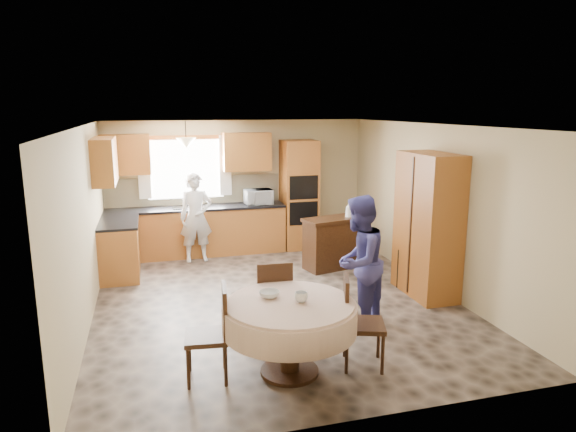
{
  "coord_description": "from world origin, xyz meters",
  "views": [
    {
      "loc": [
        -1.68,
        -6.8,
        2.75
      ],
      "look_at": [
        0.27,
        0.3,
        1.18
      ],
      "focal_mm": 32.0,
      "sensor_mm": 36.0,
      "label": 1
    }
  ],
  "objects_px": {
    "chair_back": "(273,297)",
    "sideboard": "(336,244)",
    "cupboard": "(428,225)",
    "person_dining": "(358,262)",
    "chair_right": "(356,317)",
    "dining_table": "(290,318)",
    "person_sink": "(196,218)",
    "oven_tower": "(299,195)",
    "chair_left": "(214,328)"
  },
  "relations": [
    {
      "from": "person_dining",
      "to": "oven_tower",
      "type": "bearing_deg",
      "value": -139.26
    },
    {
      "from": "dining_table",
      "to": "chair_right",
      "type": "bearing_deg",
      "value": -1.77
    },
    {
      "from": "dining_table",
      "to": "chair_left",
      "type": "distance_m",
      "value": 0.78
    },
    {
      "from": "person_dining",
      "to": "sideboard",
      "type": "bearing_deg",
      "value": -148.25
    },
    {
      "from": "chair_left",
      "to": "sideboard",
      "type": "bearing_deg",
      "value": 147.94
    },
    {
      "from": "chair_left",
      "to": "person_dining",
      "type": "relative_size",
      "value": 0.59
    },
    {
      "from": "sideboard",
      "to": "chair_back",
      "type": "distance_m",
      "value": 3.06
    },
    {
      "from": "oven_tower",
      "to": "dining_table",
      "type": "distance_m",
      "value": 4.98
    },
    {
      "from": "chair_right",
      "to": "person_dining",
      "type": "bearing_deg",
      "value": -5.25
    },
    {
      "from": "chair_back",
      "to": "sideboard",
      "type": "bearing_deg",
      "value": -121.1
    },
    {
      "from": "dining_table",
      "to": "person_sink",
      "type": "height_order",
      "value": "person_sink"
    },
    {
      "from": "dining_table",
      "to": "chair_right",
      "type": "distance_m",
      "value": 0.73
    },
    {
      "from": "cupboard",
      "to": "chair_right",
      "type": "distance_m",
      "value": 2.59
    },
    {
      "from": "sideboard",
      "to": "person_sink",
      "type": "height_order",
      "value": "person_sink"
    },
    {
      "from": "cupboard",
      "to": "person_sink",
      "type": "distance_m",
      "value": 4.07
    },
    {
      "from": "cupboard",
      "to": "dining_table",
      "type": "xyz_separation_m",
      "value": [
        -2.58,
        -1.73,
        -0.44
      ]
    },
    {
      "from": "cupboard",
      "to": "oven_tower",
      "type": "bearing_deg",
      "value": 109.63
    },
    {
      "from": "sideboard",
      "to": "chair_left",
      "type": "distance_m",
      "value": 4.07
    },
    {
      "from": "chair_back",
      "to": "person_dining",
      "type": "distance_m",
      "value": 1.19
    },
    {
      "from": "dining_table",
      "to": "chair_back",
      "type": "height_order",
      "value": "chair_back"
    },
    {
      "from": "dining_table",
      "to": "chair_left",
      "type": "height_order",
      "value": "chair_left"
    },
    {
      "from": "sideboard",
      "to": "person_sink",
      "type": "bearing_deg",
      "value": 141.54
    },
    {
      "from": "chair_right",
      "to": "person_sink",
      "type": "xyz_separation_m",
      "value": [
        -1.27,
        4.36,
        0.25
      ]
    },
    {
      "from": "chair_back",
      "to": "chair_right",
      "type": "bearing_deg",
      "value": 135.24
    },
    {
      "from": "dining_table",
      "to": "person_dining",
      "type": "height_order",
      "value": "person_dining"
    },
    {
      "from": "sideboard",
      "to": "dining_table",
      "type": "height_order",
      "value": "sideboard"
    },
    {
      "from": "chair_right",
      "to": "person_sink",
      "type": "height_order",
      "value": "person_sink"
    },
    {
      "from": "sideboard",
      "to": "chair_right",
      "type": "height_order",
      "value": "chair_right"
    },
    {
      "from": "chair_back",
      "to": "chair_right",
      "type": "xyz_separation_m",
      "value": [
        0.71,
        -0.8,
        -0.0
      ]
    },
    {
      "from": "chair_right",
      "to": "person_dining",
      "type": "relative_size",
      "value": 0.59
    },
    {
      "from": "person_dining",
      "to": "chair_right",
      "type": "bearing_deg",
      "value": 22.21
    },
    {
      "from": "chair_left",
      "to": "chair_right",
      "type": "relative_size",
      "value": 0.99
    },
    {
      "from": "chair_left",
      "to": "chair_back",
      "type": "distance_m",
      "value": 1.03
    },
    {
      "from": "chair_right",
      "to": "cupboard",
      "type": "bearing_deg",
      "value": -27.94
    },
    {
      "from": "dining_table",
      "to": "chair_right",
      "type": "relative_size",
      "value": 1.38
    },
    {
      "from": "person_dining",
      "to": "chair_left",
      "type": "bearing_deg",
      "value": -20.59
    },
    {
      "from": "dining_table",
      "to": "person_dining",
      "type": "xyz_separation_m",
      "value": [
        1.16,
        0.94,
        0.23
      ]
    },
    {
      "from": "chair_back",
      "to": "person_dining",
      "type": "xyz_separation_m",
      "value": [
        1.14,
        0.16,
        0.29
      ]
    },
    {
      "from": "chair_left",
      "to": "chair_back",
      "type": "relative_size",
      "value": 0.98
    },
    {
      "from": "chair_back",
      "to": "person_sink",
      "type": "relative_size",
      "value": 0.63
    },
    {
      "from": "person_dining",
      "to": "person_sink",
      "type": "bearing_deg",
      "value": -107.49
    },
    {
      "from": "cupboard",
      "to": "person_sink",
      "type": "bearing_deg",
      "value": 140.03
    },
    {
      "from": "chair_left",
      "to": "chair_right",
      "type": "xyz_separation_m",
      "value": [
        1.5,
        -0.13,
        0.01
      ]
    },
    {
      "from": "oven_tower",
      "to": "chair_left",
      "type": "distance_m",
      "value": 5.17
    },
    {
      "from": "sideboard",
      "to": "dining_table",
      "type": "relative_size",
      "value": 0.84
    },
    {
      "from": "oven_tower",
      "to": "person_sink",
      "type": "relative_size",
      "value": 1.32
    },
    {
      "from": "oven_tower",
      "to": "cupboard",
      "type": "distance_m",
      "value": 3.19
    },
    {
      "from": "dining_table",
      "to": "chair_left",
      "type": "xyz_separation_m",
      "value": [
        -0.77,
        0.11,
        -0.07
      ]
    },
    {
      "from": "oven_tower",
      "to": "cupboard",
      "type": "bearing_deg",
      "value": -70.37
    },
    {
      "from": "cupboard",
      "to": "person_dining",
      "type": "height_order",
      "value": "cupboard"
    }
  ]
}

